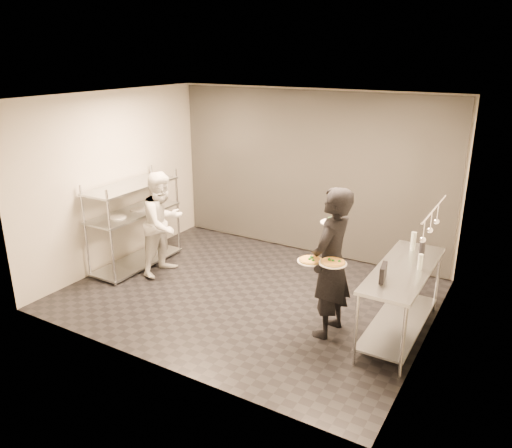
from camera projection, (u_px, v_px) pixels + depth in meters
The scene contains 13 objects.
room_shell at pixel (287, 184), 7.77m from camera, with size 5.00×4.00×2.80m.
pass_rack at pixel (134, 220), 8.05m from camera, with size 0.60×1.60×1.50m.
prep_counter at pixel (402, 290), 6.03m from camera, with size 0.60×1.80×0.92m.
utensil_rail at pixel (432, 221), 5.61m from camera, with size 0.07×1.20×0.31m.
waiter at pixel (331, 263), 6.00m from camera, with size 0.69×0.45×1.89m, color black.
chef at pixel (163, 223), 7.76m from camera, with size 0.80×0.62×1.64m, color silver.
pizza_plate_near at pixel (311, 260), 5.86m from camera, with size 0.32×0.32×0.05m.
pizza_plate_far at pixel (333, 262), 5.69m from camera, with size 0.32×0.32×0.05m.
salad_plate at pixel (332, 221), 6.12m from camera, with size 0.29×0.29×0.07m.
pos_monitor at pixel (383, 273), 5.58m from camera, with size 0.05×0.26×0.18m, color black.
bottle_green at pixel (413, 241), 6.42m from camera, with size 0.07×0.07×0.24m, color gray.
bottle_clear at pixel (420, 262), 5.85m from camera, with size 0.06×0.06×0.19m, color gray.
bottle_dark at pixel (422, 248), 6.20m from camera, with size 0.07×0.07×0.24m, color black.
Camera 1 is at (3.41, -5.57, 3.36)m, focal length 35.00 mm.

